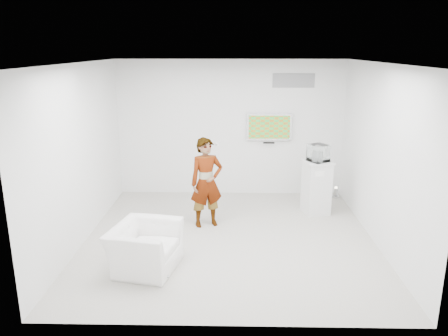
{
  "coord_description": "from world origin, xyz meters",
  "views": [
    {
      "loc": [
        0.06,
        -7.05,
        3.24
      ],
      "look_at": [
        -0.1,
        0.6,
        1.12
      ],
      "focal_mm": 35.0,
      "sensor_mm": 36.0,
      "label": 1
    }
  ],
  "objects_px": {
    "person": "(206,183)",
    "floor_uplight": "(336,192)",
    "armchair": "(145,247)",
    "tv": "(269,127)",
    "pedestal": "(316,187)"
  },
  "relations": [
    {
      "from": "person",
      "to": "floor_uplight",
      "type": "distance_m",
      "value": 3.29
    },
    {
      "from": "person",
      "to": "floor_uplight",
      "type": "xyz_separation_m",
      "value": [
        2.78,
        1.61,
        -0.71
      ]
    },
    {
      "from": "pedestal",
      "to": "tv",
      "type": "bearing_deg",
      "value": 126.75
    },
    {
      "from": "armchair",
      "to": "floor_uplight",
      "type": "height_order",
      "value": "armchair"
    },
    {
      "from": "tv",
      "to": "person",
      "type": "bearing_deg",
      "value": -124.59
    },
    {
      "from": "armchair",
      "to": "pedestal",
      "type": "relative_size",
      "value": 0.96
    },
    {
      "from": "floor_uplight",
      "to": "armchair",
      "type": "bearing_deg",
      "value": -137.63
    },
    {
      "from": "tv",
      "to": "armchair",
      "type": "distance_m",
      "value": 4.29
    },
    {
      "from": "tv",
      "to": "floor_uplight",
      "type": "bearing_deg",
      "value": -8.96
    },
    {
      "from": "tv",
      "to": "person",
      "type": "height_order",
      "value": "tv"
    },
    {
      "from": "person",
      "to": "floor_uplight",
      "type": "relative_size",
      "value": 6.82
    },
    {
      "from": "armchair",
      "to": "pedestal",
      "type": "distance_m",
      "value": 3.81
    },
    {
      "from": "person",
      "to": "tv",
      "type": "bearing_deg",
      "value": 35.84
    },
    {
      "from": "pedestal",
      "to": "person",
      "type": "bearing_deg",
      "value": -162.59
    },
    {
      "from": "armchair",
      "to": "pedestal",
      "type": "xyz_separation_m",
      "value": [
        2.99,
        2.36,
        0.2
      ]
    }
  ]
}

